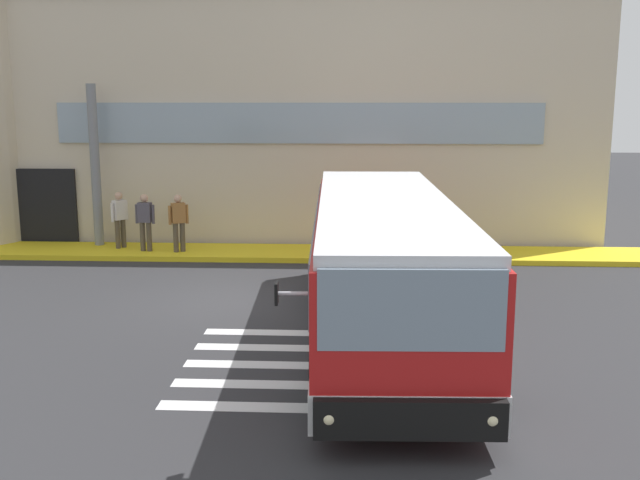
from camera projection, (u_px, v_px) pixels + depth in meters
ground_plane at (235, 300)px, 17.30m from camera, size 80.00×90.00×0.02m
bay_paint_stripes at (309, 365)px, 13.08m from camera, size 4.40×3.96×0.01m
terminal_building at (264, 115)px, 27.96m from camera, size 22.35×13.80×7.78m
boarding_curb at (261, 253)px, 21.99m from camera, size 24.55×2.00×0.15m
entry_support_column at (95, 166)px, 22.35m from camera, size 0.28×0.28×4.81m
bus_main_foreground at (383, 269)px, 14.48m from camera, size 3.02×10.69×2.70m
passenger_near_column at (120, 217)px, 22.17m from camera, size 0.40×0.49×1.68m
passenger_by_doorway at (145, 220)px, 21.72m from camera, size 0.59×0.26×1.68m
passenger_at_curb_edge at (179, 220)px, 21.62m from camera, size 0.53×0.37×1.68m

